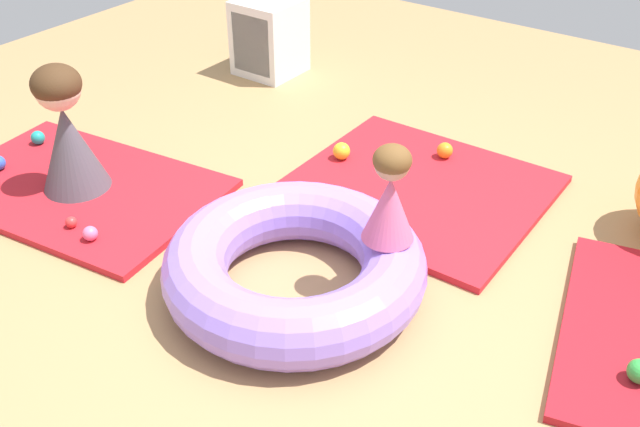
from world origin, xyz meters
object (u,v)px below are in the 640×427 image
(play_ball_green, at_px, (640,371))
(play_ball_orange, at_px, (445,150))
(adult_seated, at_px, (66,130))
(play_ball_teal, at_px, (38,138))
(play_ball_pink, at_px, (90,233))
(storage_cube, at_px, (267,38))
(inflatable_cushion, at_px, (295,266))
(play_ball_red, at_px, (71,222))
(child_in_pink, at_px, (390,195))
(play_ball_yellow, at_px, (342,151))

(play_ball_green, bearing_deg, play_ball_orange, 141.56)
(adult_seated, bearing_deg, play_ball_teal, 38.41)
(adult_seated, distance_m, play_ball_green, 3.05)
(play_ball_pink, xyz_separation_m, storage_cube, (-0.69, 2.28, 0.20))
(inflatable_cushion, height_order, play_ball_red, inflatable_cushion)
(adult_seated, height_order, play_ball_pink, adult_seated)
(child_in_pink, height_order, play_ball_teal, child_in_pink)
(play_ball_yellow, bearing_deg, storage_cube, 146.10)
(inflatable_cushion, distance_m, storage_cube, 2.63)
(storage_cube, bearing_deg, adult_seated, -83.83)
(play_ball_yellow, bearing_deg, play_ball_red, -117.37)
(play_ball_orange, xyz_separation_m, storage_cube, (-1.76, 0.47, 0.19))
(play_ball_green, height_order, play_ball_pink, play_ball_green)
(play_ball_pink, height_order, storage_cube, storage_cube)
(inflatable_cushion, xyz_separation_m, adult_seated, (-1.54, -0.02, 0.24))
(child_in_pink, xyz_separation_m, storage_cube, (-2.09, 1.70, -0.25))
(adult_seated, bearing_deg, inflatable_cushion, -123.71)
(play_ball_teal, distance_m, storage_cube, 1.85)
(play_ball_green, xyz_separation_m, play_ball_orange, (-1.48, 1.17, -0.00))
(child_in_pink, distance_m, play_ball_teal, 2.52)
(child_in_pink, bearing_deg, play_ball_green, 121.47)
(play_ball_teal, distance_m, play_ball_pink, 1.19)
(play_ball_pink, bearing_deg, inflatable_cushion, 17.00)
(inflatable_cushion, height_order, child_in_pink, child_in_pink)
(child_in_pink, distance_m, play_ball_green, 1.23)
(play_ball_red, xyz_separation_m, play_ball_teal, (-0.92, 0.47, 0.01))
(storage_cube, bearing_deg, play_ball_teal, -102.47)
(inflatable_cushion, xyz_separation_m, child_in_pink, (0.33, 0.26, 0.38))
(play_ball_green, distance_m, play_ball_teal, 3.63)
(play_ball_orange, bearing_deg, inflatable_cushion, -90.08)
(play_ball_green, height_order, play_ball_red, play_ball_green)
(play_ball_teal, relative_size, storage_cube, 0.15)
(play_ball_red, xyz_separation_m, play_ball_yellow, (0.74, 1.42, 0.02))
(inflatable_cushion, relative_size, child_in_pink, 2.62)
(inflatable_cushion, height_order, storage_cube, storage_cube)
(inflatable_cushion, distance_m, adult_seated, 1.56)
(inflatable_cushion, height_order, adult_seated, adult_seated)
(adult_seated, height_order, play_ball_yellow, adult_seated)
(inflatable_cushion, height_order, play_ball_pink, inflatable_cushion)
(play_ball_green, distance_m, storage_cube, 3.63)
(play_ball_red, xyz_separation_m, play_ball_pink, (0.17, -0.02, 0.01))
(play_ball_teal, xyz_separation_m, play_ball_pink, (1.09, -0.49, -0.00))
(play_ball_yellow, bearing_deg, play_ball_pink, -111.42)
(play_ball_teal, distance_m, play_ball_orange, 2.53)
(play_ball_green, bearing_deg, play_ball_yellow, 158.11)
(storage_cube, bearing_deg, play_ball_yellow, -33.90)
(play_ball_pink, distance_m, storage_cube, 2.39)
(inflatable_cushion, relative_size, play_ball_pink, 15.82)
(play_ball_green, xyz_separation_m, play_ball_red, (-2.71, -0.63, -0.02))
(play_ball_teal, bearing_deg, play_ball_orange, 31.72)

